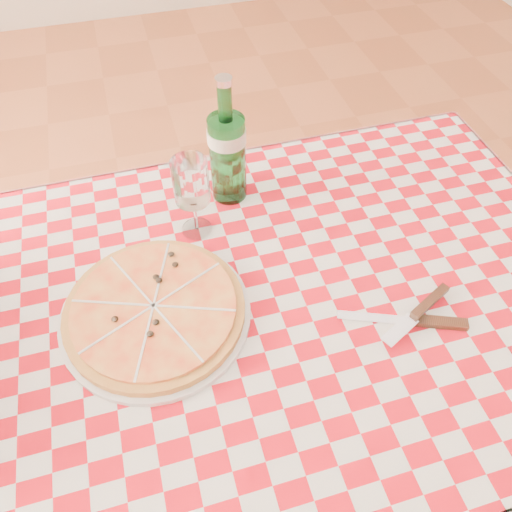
{
  "coord_description": "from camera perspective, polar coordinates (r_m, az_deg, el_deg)",
  "views": [
    {
      "loc": [
        -0.19,
        -0.52,
        1.54
      ],
      "look_at": [
        -0.02,
        0.06,
        0.82
      ],
      "focal_mm": 35.0,
      "sensor_mm": 36.0,
      "label": 1
    }
  ],
  "objects": [
    {
      "name": "dining_table",
      "position": [
        1.04,
        1.99,
        -7.86
      ],
      "size": [
        1.2,
        0.8,
        0.75
      ],
      "color": "brown",
      "rests_on": "ground"
    },
    {
      "name": "cutlery",
      "position": [
        0.96,
        17.5,
        -6.77
      ],
      "size": [
        0.27,
        0.23,
        0.03
      ],
      "primitive_type": null,
      "rotation": [
        0.0,
        0.0,
        0.1
      ],
      "color": "silver",
      "rests_on": "tablecloth"
    },
    {
      "name": "tablecloth",
      "position": [
        0.96,
        2.14,
        -4.85
      ],
      "size": [
        1.3,
        0.9,
        0.01
      ],
      "primitive_type": "cube",
      "color": "#AB0A17",
      "rests_on": "dining_table"
    },
    {
      "name": "pizza_plate",
      "position": [
        0.93,
        -11.52,
        -6.05
      ],
      "size": [
        0.45,
        0.45,
        0.05
      ],
      "primitive_type": null,
      "rotation": [
        0.0,
        0.0,
        -0.35
      ],
      "color": "#C08540",
      "rests_on": "tablecloth"
    },
    {
      "name": "wine_glass",
      "position": [
        1.01,
        -7.22,
        6.58
      ],
      "size": [
        0.07,
        0.07,
        0.18
      ],
      "primitive_type": null,
      "rotation": [
        0.0,
        0.0,
        -0.04
      ],
      "color": "white",
      "rests_on": "tablecloth"
    },
    {
      "name": "water_bottle",
      "position": [
        1.06,
        -3.34,
        12.9
      ],
      "size": [
        0.11,
        0.11,
        0.29
      ],
      "primitive_type": null,
      "rotation": [
        0.0,
        0.0,
        0.39
      ],
      "color": "#196526",
      "rests_on": "tablecloth"
    }
  ]
}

